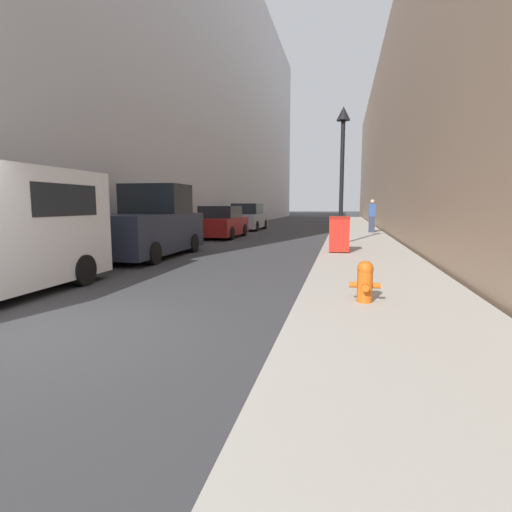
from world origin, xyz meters
TOP-DOWN VIEW (x-y plane):
  - ground_plane at (0.00, 0.00)m, footprint 200.00×200.00m
  - sidewalk_right at (4.71, 18.00)m, footprint 2.96×60.00m
  - building_left_glass at (-10.02, 26.00)m, footprint 12.00×60.00m
  - building_right_stone at (12.28, 26.00)m, footprint 12.00×60.00m
  - fire_hydrant at (4.29, 2.22)m, footprint 0.48×0.36m
  - trash_bin at (3.83, 8.97)m, footprint 0.65×0.65m
  - lamppost at (3.84, 11.59)m, footprint 0.51×0.51m
  - pickup_truck at (-2.20, 7.64)m, footprint 2.24×4.81m
  - parked_sedan_near at (-2.11, 15.24)m, footprint 1.98×4.17m
  - parked_sedan_far at (-2.27, 21.80)m, footprint 1.98×4.57m
  - pedestrian_on_sidewalk at (5.50, 18.91)m, footprint 0.37×0.24m

SIDE VIEW (x-z plane):
  - ground_plane at x=0.00m, z-range 0.00..0.00m
  - sidewalk_right at x=4.71m, z-range 0.00..0.14m
  - fire_hydrant at x=4.29m, z-range 0.15..0.81m
  - trash_bin at x=3.83m, z-range 0.15..1.30m
  - parked_sedan_near at x=-2.11m, z-range -0.06..1.53m
  - parked_sedan_far at x=-2.27m, z-range -0.08..1.66m
  - pickup_truck at x=-2.20m, z-range -0.20..2.13m
  - pedestrian_on_sidewalk at x=5.50m, z-range 0.14..1.95m
  - lamppost at x=3.84m, z-range 0.99..6.14m
  - building_right_stone at x=12.28m, z-range 0.00..12.75m
  - building_left_glass at x=-10.02m, z-range 0.00..21.21m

